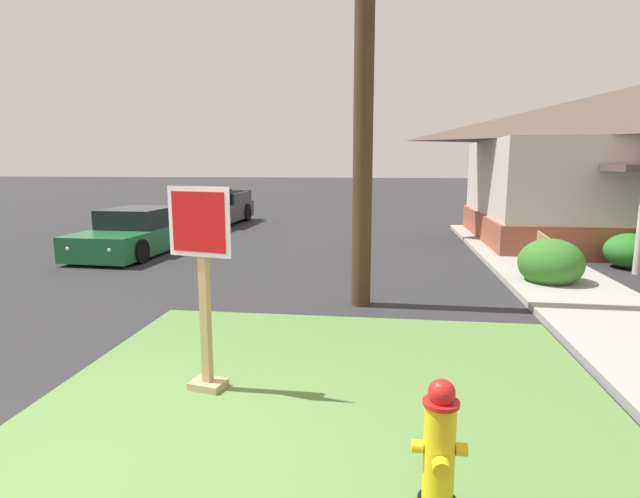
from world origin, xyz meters
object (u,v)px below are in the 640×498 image
Objects in this scene: street_bench at (549,253)px; stop_sign at (204,293)px; manhole_cover at (118,364)px; pickup_truck_charcoal at (211,210)px; parked_sedan_green at (136,234)px; fire_hydrant at (439,449)px.

stop_sign is at bearing -130.72° from street_bench.
manhole_cover is at bearing 154.79° from stop_sign.
pickup_truck_charcoal is (-5.07, 14.52, -0.53)m from stop_sign.
manhole_cover is 8.34m from parked_sedan_green.
stop_sign reaches higher than parked_sedan_green.
street_bench is (10.40, -1.91, 0.04)m from parked_sedan_green.
stop_sign is 0.51× the size of parked_sedan_green.
parked_sedan_green is at bearing 115.48° from manhole_cover.
fire_hydrant is 4.41m from manhole_cover.
fire_hydrant is 0.45× the size of stop_sign.
stop_sign is 3.14× the size of manhole_cover.
manhole_cover is 0.16× the size of parked_sedan_green.
parked_sedan_green reaches higher than fire_hydrant.
stop_sign is 8.30m from street_bench.
fire_hydrant is at bearing -65.51° from pickup_truck_charcoal.
stop_sign is at bearing -70.74° from pickup_truck_charcoal.
fire_hydrant is 12.25m from parked_sedan_green.
pickup_truck_charcoal is at bearing 104.80° from manhole_cover.
fire_hydrant is 0.19× the size of pickup_truck_charcoal.
fire_hydrant is at bearing -53.47° from parked_sedan_green.
pickup_truck_charcoal is at bearing 109.26° from stop_sign.
fire_hydrant is 8.52m from street_bench.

